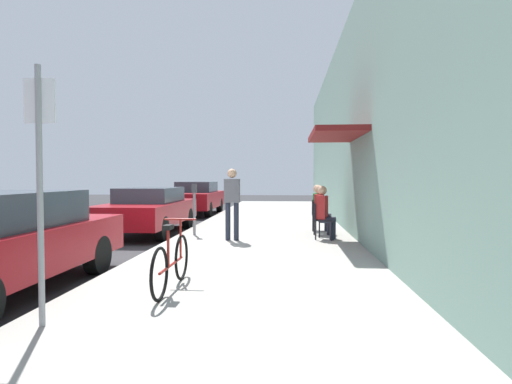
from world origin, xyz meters
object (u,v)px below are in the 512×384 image
(parked_car_2, at_px, (197,197))
(cafe_chair_1, at_px, (319,215))
(cafe_chair_0, at_px, (322,218))
(seated_patron_1, at_px, (321,208))
(cafe_chair_2, at_px, (317,213))
(pedestrian_standing, at_px, (232,198))
(street_sign, at_px, (40,175))
(parking_meter, at_px, (194,206))
(parked_car_1, at_px, (149,209))
(seated_patron_2, at_px, (319,206))
(seated_patron_0, at_px, (325,210))
(bicycle_0, at_px, (172,263))

(parked_car_2, relative_size, cafe_chair_1, 5.06)
(cafe_chair_0, bearing_deg, seated_patron_1, 86.27)
(cafe_chair_2, xyz_separation_m, pedestrian_standing, (-2.14, -1.99, 0.50))
(street_sign, relative_size, cafe_chair_0, 2.99)
(cafe_chair_2, bearing_deg, parked_car_2, 128.02)
(parking_meter, relative_size, street_sign, 0.51)
(parked_car_1, bearing_deg, seated_patron_2, 1.48)
(parked_car_2, bearing_deg, seated_patron_0, -58.02)
(seated_patron_1, bearing_deg, cafe_chair_2, 94.55)
(cafe_chair_0, relative_size, cafe_chair_1, 1.00)
(parked_car_2, relative_size, pedestrian_standing, 2.59)
(seated_patron_2, bearing_deg, bicycle_0, -111.01)
(cafe_chair_2, xyz_separation_m, seated_patron_2, (0.06, -0.01, 0.19))
(parked_car_2, height_order, seated_patron_1, parked_car_2)
(seated_patron_2, bearing_deg, seated_patron_0, -89.97)
(parked_car_1, height_order, cafe_chair_0, parked_car_1)
(parked_car_1, xyz_separation_m, pedestrian_standing, (2.65, -1.86, 0.42))
(street_sign, height_order, seated_patron_1, street_sign)
(cafe_chair_0, bearing_deg, seated_patron_2, 88.00)
(parked_car_1, distance_m, cafe_chair_0, 5.02)
(cafe_chair_0, distance_m, seated_patron_1, 0.89)
(street_sign, height_order, seated_patron_0, street_sign)
(cafe_chair_1, distance_m, seated_patron_2, 0.77)
(parked_car_1, bearing_deg, parking_meter, -33.55)
(seated_patron_0, bearing_deg, cafe_chair_2, 92.12)
(pedestrian_standing, bearing_deg, parked_car_1, 144.95)
(parked_car_1, xyz_separation_m, cafe_chair_1, (4.79, -0.61, -0.08))
(parked_car_1, height_order, seated_patron_0, seated_patron_0)
(cafe_chair_0, distance_m, pedestrian_standing, 2.23)
(street_sign, xyz_separation_m, bicycle_0, (0.92, 1.44, -1.16))
(cafe_chair_1, distance_m, pedestrian_standing, 2.53)
(parked_car_1, relative_size, cafe_chair_0, 5.06)
(parking_meter, height_order, pedestrian_standing, pedestrian_standing)
(cafe_chair_1, xyz_separation_m, pedestrian_standing, (-2.15, -1.24, 0.50))
(parking_meter, bearing_deg, seated_patron_0, -8.34)
(parking_meter, distance_m, seated_patron_0, 3.34)
(cafe_chair_0, relative_size, seated_patron_2, 0.67)
(cafe_chair_1, distance_m, cafe_chair_2, 0.75)
(street_sign, relative_size, pedestrian_standing, 1.53)
(street_sign, xyz_separation_m, seated_patron_2, (3.35, 7.78, -0.82))
(parked_car_2, distance_m, cafe_chair_1, 8.38)
(parked_car_1, height_order, pedestrian_standing, pedestrian_standing)
(cafe_chair_0, xyz_separation_m, cafe_chair_1, (-0.00, 0.88, 0.00))
(bicycle_0, bearing_deg, seated_patron_1, 66.46)
(parked_car_1, relative_size, cafe_chair_1, 5.06)
(parked_car_2, height_order, cafe_chair_1, parked_car_2)
(cafe_chair_0, bearing_deg, pedestrian_standing, -170.41)
(parked_car_2, bearing_deg, seated_patron_2, -51.66)
(parked_car_2, distance_m, seated_patron_0, 9.16)
(seated_patron_0, bearing_deg, seated_patron_1, 90.04)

